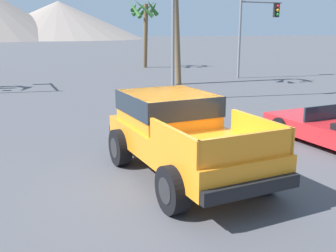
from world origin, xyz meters
TOP-DOWN VIEW (x-y plane):
  - ground_plane at (0.00, 0.00)m, footprint 320.00×320.00m
  - orange_pickup_truck at (-0.10, 0.09)m, footprint 2.55×4.97m
  - red_convertible_car at (4.93, 0.37)m, footprint 2.04×4.26m
  - traffic_light_crosswalk at (12.39, 14.93)m, footprint 3.31×0.38m
  - palm_tree_short at (7.80, 24.46)m, footprint 2.67×2.72m

SIDE VIEW (x-z plane):
  - ground_plane at x=0.00m, z-range 0.00..0.00m
  - red_convertible_car at x=4.93m, z-range -0.12..0.94m
  - orange_pickup_truck at x=-0.10m, z-range 0.14..1.91m
  - traffic_light_crosswalk at x=12.39m, z-range 1.03..6.24m
  - palm_tree_short at x=7.80m, z-range 1.42..7.10m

